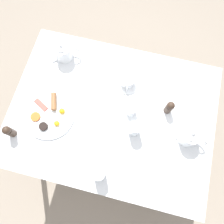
{
  "coord_description": "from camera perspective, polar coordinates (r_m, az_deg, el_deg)",
  "views": [
    {
      "loc": [
        -0.35,
        -0.09,
        1.99
      ],
      "look_at": [
        0.0,
        0.0,
        0.8
      ],
      "focal_mm": 35.0,
      "sensor_mm": 36.0,
      "label": 1
    }
  ],
  "objects": [
    {
      "name": "fork_by_plate",
      "position": [
        1.4,
        -1.56,
        12.95
      ],
      "size": [
        0.13,
        0.16,
        0.0
      ],
      "rotation": [
        0.0,
        0.0,
        5.61
      ],
      "color": "silver",
      "rests_on": "table"
    },
    {
      "name": "water_glass_tall",
      "position": [
        1.19,
        5.82,
        -4.37
      ],
      "size": [
        0.07,
        0.07,
        0.12
      ],
      "color": "white",
      "rests_on": "table"
    },
    {
      "name": "breakfast_plate",
      "position": [
        1.31,
        -15.91,
        -0.55
      ],
      "size": [
        0.3,
        0.3,
        0.04
      ],
      "color": "white",
      "rests_on": "table"
    },
    {
      "name": "teapot_far",
      "position": [
        1.41,
        -12.6,
        15.18
      ],
      "size": [
        0.11,
        0.2,
        0.13
      ],
      "rotation": [
        0.0,
        0.0,
        1.83
      ],
      "color": "white",
      "rests_on": "table"
    },
    {
      "name": "ground_plane",
      "position": [
        2.02,
        0.0,
        -6.62
      ],
      "size": [
        8.0,
        8.0,
        0.0
      ],
      "primitive_type": "plane",
      "color": "gray"
    },
    {
      "name": "teapot_near",
      "position": [
        1.25,
        19.6,
        -5.93
      ],
      "size": [
        0.11,
        0.2,
        0.13
      ],
      "rotation": [
        0.0,
        0.0,
        1.34
      ],
      "color": "white",
      "rests_on": "table"
    },
    {
      "name": "napkin_folded",
      "position": [
        1.39,
        20.41,
        4.72
      ],
      "size": [
        0.23,
        0.22,
        0.01
      ],
      "rotation": [
        0.0,
        0.0,
        5.64
      ],
      "color": "white",
      "rests_on": "table"
    },
    {
      "name": "salt_grinder",
      "position": [
        1.26,
        14.77,
        1.18
      ],
      "size": [
        0.05,
        0.05,
        0.11
      ],
      "color": "#38281E",
      "rests_on": "table"
    },
    {
      "name": "water_glass_short",
      "position": [
        1.16,
        -3.42,
        -15.92
      ],
      "size": [
        0.07,
        0.07,
        0.12
      ],
      "color": "white",
      "rests_on": "table"
    },
    {
      "name": "knife_by_plate",
      "position": [
        1.26,
        16.05,
        -16.51
      ],
      "size": [
        0.07,
        0.2,
        0.0
      ],
      "rotation": [
        0.0,
        0.0,
        5.98
      ],
      "color": "silver",
      "rests_on": "table"
    },
    {
      "name": "table",
      "position": [
        1.34,
        0.0,
        -1.19
      ],
      "size": [
        0.9,
        1.19,
        0.78
      ],
      "color": "silver",
      "rests_on": "ground_plane"
    },
    {
      "name": "creamer_jug",
      "position": [
        1.25,
        5.04,
        0.52
      ],
      "size": [
        0.08,
        0.06,
        0.06
      ],
      "color": "white",
      "rests_on": "table"
    },
    {
      "name": "pepper_grinder",
      "position": [
        1.31,
        -25.34,
        -4.61
      ],
      "size": [
        0.05,
        0.05,
        0.11
      ],
      "color": "#38281E",
      "rests_on": "table"
    },
    {
      "name": "teacup_with_saucer_left",
      "position": [
        1.31,
        4.1,
        8.1
      ],
      "size": [
        0.16,
        0.16,
        0.06
      ],
      "color": "white",
      "rests_on": "table"
    }
  ]
}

